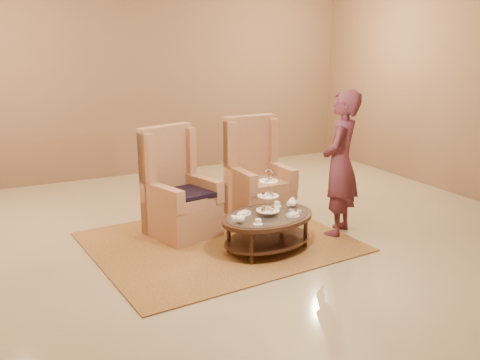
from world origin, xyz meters
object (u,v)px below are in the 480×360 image
tea_table (268,222)px  armchair_left (178,199)px  armchair_right (256,184)px  person (340,164)px

tea_table → armchair_left: armchair_left is taller
tea_table → armchair_right: (0.48, 1.17, 0.10)m
tea_table → person: person is taller
armchair_left → person: bearing=-43.4°
tea_table → person: 1.21m
tea_table → person: bearing=-5.4°
person → armchair_right: bearing=-100.0°
armchair_right → person: (0.60, -1.07, 0.45)m
person → tea_table: bearing=-33.9°
tea_table → person: (1.08, 0.10, 0.55)m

